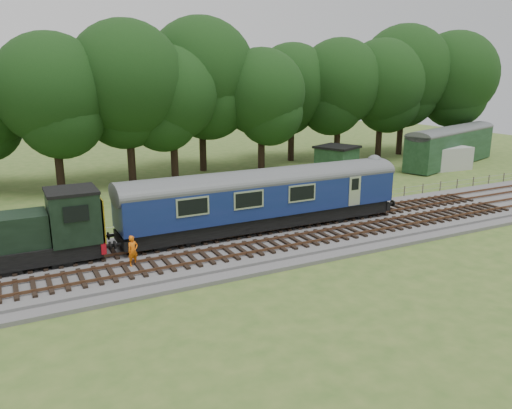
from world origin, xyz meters
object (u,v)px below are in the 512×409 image
worker (133,251)px  shunter_loco (17,236)px  caravan (448,158)px  dmu_railcar (265,194)px  parked_coach (451,144)px

worker → shunter_loco: bearing=135.4°
worker → caravan: caravan is taller
dmu_railcar → parked_coach: size_ratio=1.11×
parked_coach → caravan: 3.29m
parked_coach → caravan: (-2.45, -1.87, -1.15)m
shunter_loco → worker: shunter_loco is taller
worker → parked_coach: size_ratio=0.10×
worker → parked_coach: 41.30m
worker → dmu_railcar: bearing=-4.6°
dmu_railcar → worker: size_ratio=11.47×
dmu_railcar → parked_coach: bearing=22.5°
dmu_railcar → parked_coach: (29.77, 12.32, -0.28)m
dmu_railcar → shunter_loco: dmu_railcar is taller
caravan → worker: bearing=-157.6°
dmu_railcar → shunter_loco: bearing=180.0°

